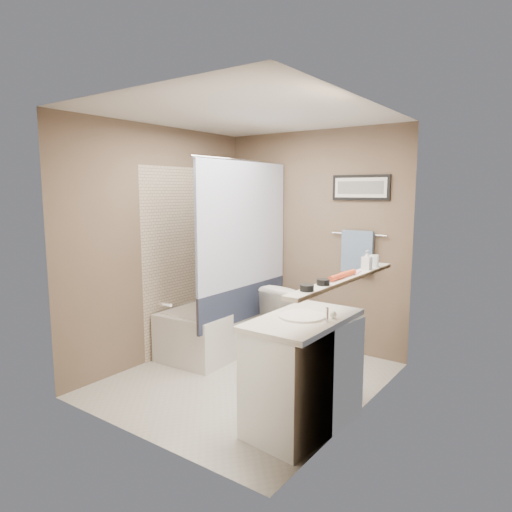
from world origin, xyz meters
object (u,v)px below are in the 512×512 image
Objects in this scene: hair_brush_front at (338,277)px; soap_bottle at (367,260)px; glass_jar at (374,261)px; bathtub at (223,326)px; candle_bowl_far at (323,282)px; toilet at (297,319)px; vanity at (303,375)px; candle_bowl_near at (307,288)px; hair_brush_back at (347,274)px.

hair_brush_front is 0.54m from soap_bottle.
bathtub is at bearing 175.00° from glass_jar.
soap_bottle is (0.00, 0.76, 0.06)m from candle_bowl_far.
vanity is at bearing 131.20° from toilet.
candle_bowl_near is at bearing -90.00° from hair_brush_front.
candle_bowl_far is at bearing -90.00° from hair_brush_back.
hair_brush_back is (1.79, -0.69, 0.89)m from bathtub.
vanity reaches higher than bathtub.
candle_bowl_near is (1.00, -1.60, 0.75)m from toilet.
bathtub is at bearing 153.99° from vanity.
vanity is 0.76m from candle_bowl_far.
vanity is 0.82m from hair_brush_back.
candle_bowl_far is at bearing 90.00° from candle_bowl_near.
vanity is at bearing -141.75° from hair_brush_front.
candle_bowl_far is at bearing -90.00° from glass_jar.
hair_brush_back reaches higher than bathtub.
glass_jar is at bearing 90.00° from candle_bowl_far.
bathtub is 2.26m from candle_bowl_far.
bathtub is at bearing 154.57° from hair_brush_front.
candle_bowl_near is at bearing -39.08° from bathtub.
soap_bottle is at bearing 90.00° from hair_brush_front.
hair_brush_back is (0.00, 0.39, 0.00)m from candle_bowl_far.
vanity is 10.00× the size of candle_bowl_far.
vanity is 1.15m from glass_jar.
bathtub is 16.67× the size of candle_bowl_far.
candle_bowl_near reaches higher than vanity.
toilet is at bearing 17.92° from bathtub.
toilet is 4.98× the size of soap_bottle.
glass_jar is 0.16m from soap_bottle.
soap_bottle reaches higher than hair_brush_back.
toilet is 8.59× the size of candle_bowl_near.
bathtub is at bearing 149.04° from candle_bowl_far.
hair_brush_front is at bearing 44.11° from vanity.
bathtub is 2.38m from candle_bowl_near.
soap_bottle reaches higher than candle_bowl_near.
hair_brush_front reaches higher than toilet.
glass_jar is at bearing 90.00° from hair_brush_front.
vanity is at bearing -34.98° from bathtub.
soap_bottle is at bearing 90.00° from candle_bowl_near.
toilet is 1.70m from hair_brush_front.
hair_brush_front is 0.16m from hair_brush_back.
bathtub is 2.17m from hair_brush_front.
hair_brush_front is at bearing 90.00° from candle_bowl_far.
hair_brush_front is at bearing 90.00° from candle_bowl_near.
candle_bowl_far is 0.58× the size of soap_bottle.
toilet reaches higher than bathtub.
toilet is at bearing 122.09° from candle_bowl_near.
bathtub is 2.04m from soap_bottle.
toilet is 0.86× the size of vanity.
candle_bowl_far is (1.00, -1.37, 0.75)m from toilet.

